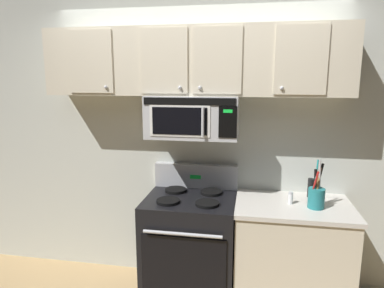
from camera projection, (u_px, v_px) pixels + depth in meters
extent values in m
cube|color=silver|center=(198.00, 138.00, 3.16)|extent=(5.20, 0.10, 2.70)
cube|color=black|center=(191.00, 247.00, 2.97)|extent=(0.76, 0.64, 0.90)
cube|color=black|center=(183.00, 268.00, 2.66)|extent=(0.67, 0.01, 0.52)
cylinder|color=#B7BABF|center=(182.00, 234.00, 2.57)|extent=(0.61, 0.03, 0.03)
cube|color=#B7BABF|center=(196.00, 176.00, 3.14)|extent=(0.76, 0.07, 0.22)
cube|color=#19D83F|center=(195.00, 177.00, 3.10)|extent=(0.10, 0.00, 0.04)
cylinder|color=black|center=(168.00, 201.00, 2.77)|extent=(0.19, 0.19, 0.02)
cylinder|color=black|center=(207.00, 204.00, 2.72)|extent=(0.19, 0.19, 0.02)
cylinder|color=black|center=(176.00, 190.00, 3.05)|extent=(0.19, 0.19, 0.02)
cylinder|color=black|center=(211.00, 192.00, 2.99)|extent=(0.19, 0.19, 0.02)
cube|color=#B7BABF|center=(193.00, 117.00, 2.88)|extent=(0.76, 0.39, 0.35)
cube|color=black|center=(189.00, 101.00, 2.66)|extent=(0.73, 0.01, 0.06)
cube|color=white|center=(180.00, 121.00, 2.70)|extent=(0.49, 0.01, 0.25)
cube|color=black|center=(179.00, 121.00, 2.70)|extent=(0.44, 0.01, 0.22)
cube|color=black|center=(228.00, 122.00, 2.63)|extent=(0.14, 0.01, 0.25)
cube|color=#19D83F|center=(228.00, 111.00, 2.61)|extent=(0.07, 0.00, 0.03)
cylinder|color=#B7BABF|center=(203.00, 122.00, 2.64)|extent=(0.02, 0.02, 0.23)
cube|color=beige|center=(194.00, 62.00, 2.82)|extent=(2.50, 0.33, 0.55)
cube|color=beige|center=(90.00, 62.00, 2.79)|extent=(0.38, 0.01, 0.51)
sphere|color=#B7BABF|center=(106.00, 87.00, 2.80)|extent=(0.03, 0.03, 0.03)
cube|color=beige|center=(164.00, 61.00, 2.69)|extent=(0.38, 0.01, 0.51)
sphere|color=#B7BABF|center=(180.00, 88.00, 2.69)|extent=(0.03, 0.03, 0.03)
cube|color=beige|center=(217.00, 61.00, 2.62)|extent=(0.38, 0.01, 0.51)
sphere|color=#B7BABF|center=(200.00, 88.00, 2.67)|extent=(0.03, 0.03, 0.03)
cube|color=beige|center=(301.00, 60.00, 2.51)|extent=(0.38, 0.01, 0.51)
sphere|color=#B7BABF|center=(282.00, 88.00, 2.56)|extent=(0.03, 0.03, 0.03)
cube|color=beige|center=(290.00, 257.00, 2.84)|extent=(0.90, 0.62, 0.86)
cube|color=beige|center=(293.00, 206.00, 2.75)|extent=(0.93, 0.65, 0.03)
cylinder|color=teal|center=(316.00, 198.00, 2.65)|extent=(0.12, 0.12, 0.16)
cylinder|color=red|center=(315.00, 185.00, 2.61)|extent=(0.05, 0.07, 0.22)
cylinder|color=olive|center=(318.00, 183.00, 2.62)|extent=(0.04, 0.05, 0.24)
cylinder|color=silver|center=(320.00, 179.00, 2.62)|extent=(0.03, 0.05, 0.30)
cylinder|color=black|center=(315.00, 183.00, 2.65)|extent=(0.04, 0.05, 0.23)
cylinder|color=teal|center=(316.00, 179.00, 2.63)|extent=(0.04, 0.08, 0.29)
cylinder|color=black|center=(319.00, 180.00, 2.64)|extent=(0.06, 0.04, 0.27)
cylinder|color=white|center=(290.00, 199.00, 2.74)|extent=(0.04, 0.04, 0.08)
cylinder|color=#B7BABF|center=(291.00, 193.00, 2.73)|extent=(0.04, 0.04, 0.02)
cylinder|color=black|center=(311.00, 188.00, 2.89)|extent=(0.05, 0.05, 0.16)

